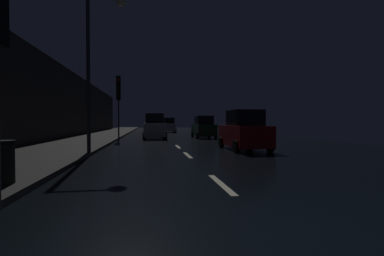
{
  "coord_description": "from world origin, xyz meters",
  "views": [
    {
      "loc": [
        -1.68,
        -3.46,
        1.48
      ],
      "look_at": [
        1.51,
        17.4,
        1.01
      ],
      "focal_mm": 26.41,
      "sensor_mm": 36.0,
      "label": 1
    }
  ],
  "objects_px": {
    "trash_bin_curbside": "(1,162)",
    "car_distant_taillights": "(169,126)",
    "streetlamp_overhead": "(99,49)",
    "car_parked_right_near": "(244,132)",
    "car_parked_right_far": "(204,128)",
    "car_approaching_headlights": "(154,127)",
    "traffic_light_far_left": "(118,93)"
  },
  "relations": [
    {
      "from": "traffic_light_far_left",
      "to": "car_approaching_headlights",
      "type": "height_order",
      "value": "traffic_light_far_left"
    },
    {
      "from": "car_parked_right_near",
      "to": "car_distant_taillights",
      "type": "relative_size",
      "value": 1.03
    },
    {
      "from": "traffic_light_far_left",
      "to": "car_approaching_headlights",
      "type": "relative_size",
      "value": 1.17
    },
    {
      "from": "streetlamp_overhead",
      "to": "car_parked_right_far",
      "type": "xyz_separation_m",
      "value": [
        7.05,
        12.55,
        -3.7
      ]
    },
    {
      "from": "trash_bin_curbside",
      "to": "car_distant_taillights",
      "type": "xyz_separation_m",
      "value": [
        5.87,
        32.71,
        0.3
      ]
    },
    {
      "from": "traffic_light_far_left",
      "to": "car_parked_right_far",
      "type": "distance_m",
      "value": 8.16
    },
    {
      "from": "trash_bin_curbside",
      "to": "car_approaching_headlights",
      "type": "height_order",
      "value": "car_approaching_headlights"
    },
    {
      "from": "traffic_light_far_left",
      "to": "car_distant_taillights",
      "type": "bearing_deg",
      "value": 166.98
    },
    {
      "from": "car_approaching_headlights",
      "to": "car_parked_right_far",
      "type": "height_order",
      "value": "car_approaching_headlights"
    },
    {
      "from": "trash_bin_curbside",
      "to": "car_distant_taillights",
      "type": "distance_m",
      "value": 33.23
    },
    {
      "from": "traffic_light_far_left",
      "to": "car_approaching_headlights",
      "type": "bearing_deg",
      "value": 130.74
    },
    {
      "from": "car_parked_right_far",
      "to": "streetlamp_overhead",
      "type": "bearing_deg",
      "value": 150.69
    },
    {
      "from": "streetlamp_overhead",
      "to": "trash_bin_curbside",
      "type": "relative_size",
      "value": 7.45
    },
    {
      "from": "car_parked_right_near",
      "to": "trash_bin_curbside",
      "type": "bearing_deg",
      "value": 133.68
    },
    {
      "from": "car_approaching_headlights",
      "to": "car_parked_right_near",
      "type": "xyz_separation_m",
      "value": [
        4.46,
        -10.84,
        -0.05
      ]
    },
    {
      "from": "car_distant_taillights",
      "to": "car_parked_right_far",
      "type": "xyz_separation_m",
      "value": [
        2.2,
        -13.97,
        -0.0
      ]
    },
    {
      "from": "traffic_light_far_left",
      "to": "car_parked_right_near",
      "type": "distance_m",
      "value": 11.73
    },
    {
      "from": "traffic_light_far_left",
      "to": "car_parked_right_near",
      "type": "bearing_deg",
      "value": 44.4
    },
    {
      "from": "car_approaching_headlights",
      "to": "car_parked_right_far",
      "type": "relative_size",
      "value": 1.09
    },
    {
      "from": "traffic_light_far_left",
      "to": "streetlamp_overhead",
      "type": "height_order",
      "value": "streetlamp_overhead"
    },
    {
      "from": "car_parked_right_near",
      "to": "streetlamp_overhead",
      "type": "bearing_deg",
      "value": 102.23
    },
    {
      "from": "streetlamp_overhead",
      "to": "car_distant_taillights",
      "type": "bearing_deg",
      "value": 79.65
    },
    {
      "from": "trash_bin_curbside",
      "to": "car_approaching_headlights",
      "type": "bearing_deg",
      "value": 78.98
    },
    {
      "from": "trash_bin_curbside",
      "to": "car_parked_right_near",
      "type": "xyz_separation_m",
      "value": [
        8.07,
        7.71,
        0.33
      ]
    },
    {
      "from": "car_distant_taillights",
      "to": "car_parked_right_near",
      "type": "bearing_deg",
      "value": -174.97
    },
    {
      "from": "traffic_light_far_left",
      "to": "car_distant_taillights",
      "type": "distance_m",
      "value": 17.28
    },
    {
      "from": "streetlamp_overhead",
      "to": "car_parked_right_near",
      "type": "bearing_deg",
      "value": 12.23
    },
    {
      "from": "streetlamp_overhead",
      "to": "car_approaching_headlights",
      "type": "xyz_separation_m",
      "value": [
        2.59,
        12.37,
        -3.62
      ]
    },
    {
      "from": "trash_bin_curbside",
      "to": "car_parked_right_far",
      "type": "relative_size",
      "value": 0.23
    },
    {
      "from": "streetlamp_overhead",
      "to": "car_distant_taillights",
      "type": "height_order",
      "value": "streetlamp_overhead"
    },
    {
      "from": "trash_bin_curbside",
      "to": "car_distant_taillights",
      "type": "bearing_deg",
      "value": 79.83
    },
    {
      "from": "car_parked_right_far",
      "to": "car_distant_taillights",
      "type": "bearing_deg",
      "value": 8.95
    }
  ]
}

